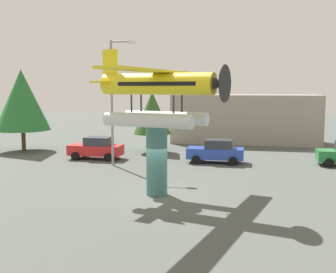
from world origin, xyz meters
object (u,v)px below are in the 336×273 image
(floatplane_monument, at_px, (159,93))
(car_mid_blue, at_px, (216,151))
(storefront_building, at_px, (245,119))
(tree_west, at_px, (22,100))
(tree_east, at_px, (152,113))
(car_near_red, at_px, (96,148))
(display_pedestal, at_px, (157,161))
(streetlight_primary, at_px, (114,95))

(floatplane_monument, distance_m, car_mid_blue, 11.07)
(storefront_building, distance_m, tree_west, 21.70)
(storefront_building, distance_m, tree_east, 11.42)
(car_near_red, height_order, storefront_building, storefront_building)
(display_pedestal, bearing_deg, tree_east, 104.45)
(storefront_building, xyz_separation_m, tree_west, (-19.27, -9.77, 2.09))
(display_pedestal, distance_m, tree_west, 19.53)
(tree_east, bearing_deg, car_mid_blue, -33.54)
(streetlight_primary, distance_m, storefront_building, 17.43)
(display_pedestal, height_order, storefront_building, storefront_building)
(car_mid_blue, bearing_deg, display_pedestal, 76.75)
(car_near_red, height_order, streetlight_primary, streetlight_primary)
(streetlight_primary, relative_size, tree_east, 1.69)
(display_pedestal, relative_size, streetlight_primary, 0.41)
(display_pedestal, relative_size, floatplane_monument, 0.35)
(car_near_red, bearing_deg, streetlight_primary, 135.46)
(display_pedestal, distance_m, floatplane_monument, 3.50)
(car_mid_blue, bearing_deg, streetlight_primary, 19.35)
(streetlight_primary, bearing_deg, floatplane_monument, -56.39)
(storefront_building, height_order, tree_east, tree_east)
(display_pedestal, bearing_deg, tree_west, 140.76)
(tree_east, bearing_deg, tree_west, -172.47)
(display_pedestal, height_order, car_near_red, display_pedestal)
(floatplane_monument, distance_m, storefront_building, 22.61)
(car_near_red, height_order, car_mid_blue, same)
(floatplane_monument, distance_m, tree_west, 19.48)
(car_near_red, bearing_deg, tree_east, -130.91)
(streetlight_primary, bearing_deg, display_pedestal, -56.96)
(car_near_red, xyz_separation_m, storefront_building, (11.39, 12.36, 1.57))
(storefront_building, relative_size, tree_west, 2.04)
(floatplane_monument, xyz_separation_m, car_near_red, (-7.23, 9.67, -4.45))
(car_mid_blue, distance_m, streetlight_primary, 8.64)
(floatplane_monument, bearing_deg, tree_west, 155.63)
(display_pedestal, relative_size, car_near_red, 0.87)
(display_pedestal, xyz_separation_m, car_mid_blue, (2.32, 9.86, -0.95))
(display_pedestal, height_order, tree_east, tree_east)
(floatplane_monument, relative_size, tree_east, 1.96)
(floatplane_monument, height_order, car_near_red, floatplane_monument)
(display_pedestal, distance_m, streetlight_primary, 9.37)
(display_pedestal, relative_size, storefront_building, 0.25)
(floatplane_monument, height_order, streetlight_primary, streetlight_primary)
(car_mid_blue, relative_size, streetlight_primary, 0.47)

